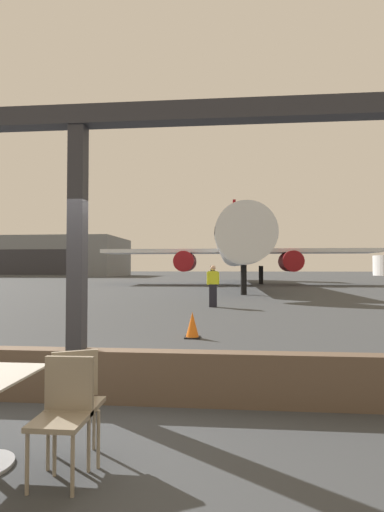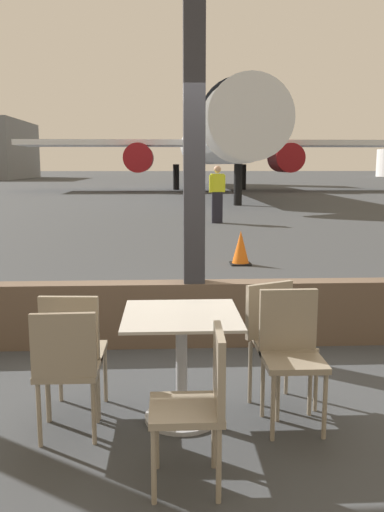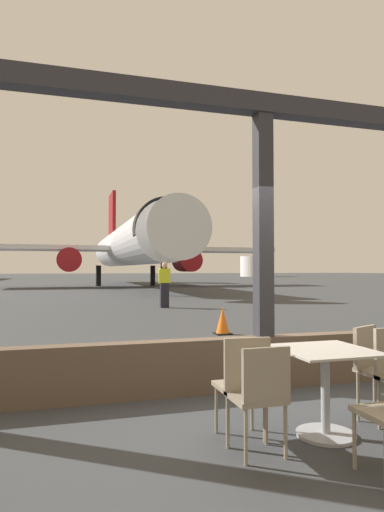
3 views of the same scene
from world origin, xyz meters
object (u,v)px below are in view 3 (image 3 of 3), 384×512
cafe_chair_aisle_right (375,364)px  ground_crew_worker (165,284)px  cafe_chair_side_extra (260,390)px  traffic_cone (223,321)px  dining_table (325,385)px  airplane (130,245)px  fuel_storage_tank (256,266)px  cafe_chair_window_right (244,379)px

cafe_chair_aisle_right → ground_crew_worker: (0.77, 12.75, 0.36)m
cafe_chair_side_extra → traffic_cone: size_ratio=1.43×
dining_table → traffic_cone: (1.24, 5.94, -0.16)m
dining_table → airplane: size_ratio=0.02×
dining_table → cafe_chair_side_extra: (-0.74, -0.24, 0.07)m
fuel_storage_tank → ground_crew_worker: bearing=-117.5°
cafe_chair_aisle_right → fuel_storage_tank: 84.30m
airplane → ground_crew_worker: size_ratio=18.89×
ground_crew_worker → cafe_chair_side_extra: bearing=-99.6°
fuel_storage_tank → cafe_chair_window_right: bearing=-114.8°
cafe_chair_side_extra → dining_table: bearing=17.9°
cafe_chair_aisle_right → airplane: 32.96m
traffic_cone → fuel_storage_tank: 78.90m
ground_crew_worker → traffic_cone: size_ratio=2.85×
cafe_chair_side_extra → airplane: 33.56m
cafe_chair_window_right → traffic_cone: 6.19m
dining_table → airplane: airplane is taller
traffic_cone → airplane: bearing=86.1°
cafe_chair_window_right → cafe_chair_side_extra: bearing=-88.4°
cafe_chair_window_right → fuel_storage_tank: 85.04m
cafe_chair_window_right → fuel_storage_tank: bearing=65.2°
cafe_chair_side_extra → airplane: bearing=83.4°
traffic_cone → cafe_chair_side_extra: bearing=-107.8°
dining_table → ground_crew_worker: (1.48, 12.98, 0.46)m
dining_table → cafe_chair_window_right: size_ratio=0.88×
fuel_storage_tank → cafe_chair_aisle_right: bearing=-114.0°
cafe_chair_side_extra → ground_crew_worker: ground_crew_worker is taller
cafe_chair_aisle_right → airplane: airplane is taller
dining_table → airplane: bearing=84.7°
cafe_chair_side_extra → traffic_cone: (1.98, 6.18, -0.23)m
cafe_chair_aisle_right → cafe_chair_side_extra: cafe_chair_aisle_right is taller
dining_table → cafe_chair_window_right: 0.76m
cafe_chair_window_right → ground_crew_worker: (2.24, 12.90, 0.37)m
cafe_chair_window_right → ground_crew_worker: bearing=80.2°
ground_crew_worker → fuel_storage_tank: bearing=62.5°
ground_crew_worker → fuel_storage_tank: (33.44, 64.28, 1.12)m
cafe_chair_window_right → cafe_chair_aisle_right: 1.47m
cafe_chair_aisle_right → dining_table: bearing=-162.0°
airplane → traffic_cone: bearing=-93.9°
cafe_chair_side_extra → traffic_cone: cafe_chair_side_extra is taller
dining_table → fuel_storage_tank: 84.80m
cafe_chair_aisle_right → fuel_storage_tank: fuel_storage_tank is taller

